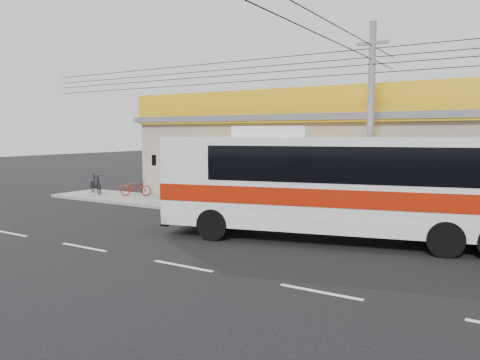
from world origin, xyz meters
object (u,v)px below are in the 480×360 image
Objects in this scene: motorbike_red at (135,187)px; motorbike_dark at (96,184)px; utility_pole at (372,59)px; coach_bus at (354,181)px.

motorbike_dark is (-2.52, -0.59, 0.11)m from motorbike_red.
motorbike_red is 0.92× the size of motorbike_dark.
motorbike_red is at bearing -52.51° from motorbike_dark.
motorbike_red is 14.73m from utility_pole.
coach_bus is at bearing -87.15° from utility_pole.
coach_bus reaches higher than motorbike_dark.
coach_bus is 16.47m from motorbike_dark.
utility_pole is (13.49, -1.80, 5.64)m from motorbike_red.
motorbike_red is 2.59m from motorbike_dark.
utility_pole reaches higher than motorbike_dark.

